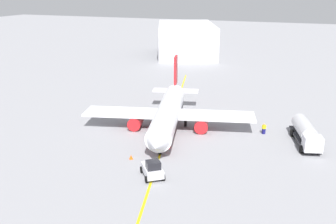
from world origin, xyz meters
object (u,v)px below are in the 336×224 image
at_px(airplane, 168,113).
at_px(safety_cone_nose, 131,157).
at_px(pushback_tug, 153,169).
at_px(refueling_worker, 264,129).
at_px(fuel_tanker, 306,132).

height_order(airplane, safety_cone_nose, airplane).
distance_m(pushback_tug, safety_cone_nose, 5.86).
distance_m(airplane, refueling_worker, 14.88).
xyz_separation_m(airplane, pushback_tug, (15.73, 4.02, -1.60)).
bearing_deg(airplane, fuel_tanker, 94.11).
bearing_deg(fuel_tanker, airplane, -85.89).
bearing_deg(pushback_tug, fuel_tanker, 136.32).
bearing_deg(safety_cone_nose, pushback_tug, 52.27).
bearing_deg(airplane, pushback_tug, 14.34).
relative_size(airplane, fuel_tanker, 2.80).
height_order(fuel_tanker, refueling_worker, fuel_tanker).
height_order(pushback_tug, safety_cone_nose, pushback_tug).
distance_m(fuel_tanker, pushback_tug, 23.79).
height_order(pushback_tug, refueling_worker, pushback_tug).
xyz_separation_m(pushback_tug, safety_cone_nose, (-3.56, -4.60, -0.72)).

